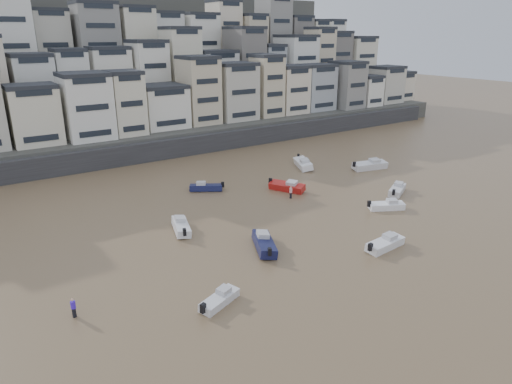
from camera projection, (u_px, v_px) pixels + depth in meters
harbor_wall at (175, 147)px, 85.46m from camera, size 140.00×3.00×3.50m
hillside at (123, 70)px, 115.32m from camera, size 141.04×66.00×50.00m
boat_a at (385, 242)px, 48.99m from camera, size 5.59×2.23×1.49m
boat_b at (387, 204)px, 59.89m from camera, size 5.26×3.82×1.38m
boat_c at (264, 242)px, 48.84m from camera, size 4.35×6.39×1.67m
boat_d at (397, 188)px, 65.93m from camera, size 5.70×4.18×1.50m
boat_e at (287, 186)px, 66.97m from camera, size 4.27×6.05×1.58m
boat_f at (181, 225)px, 53.32m from camera, size 3.32×5.80×1.50m
boat_g at (370, 164)px, 77.51m from camera, size 6.98×3.60×1.82m
boat_h at (206, 186)px, 67.04m from camera, size 5.33×4.22×1.42m
boat_i at (303, 163)px, 78.40m from camera, size 4.63×6.84×1.78m
boat_j at (219, 298)px, 38.91m from camera, size 4.76×3.06×1.24m
person_blue at (73, 308)px, 37.09m from camera, size 0.44×0.44×1.74m
person_pink at (291, 192)px, 63.87m from camera, size 0.44×0.44×1.74m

